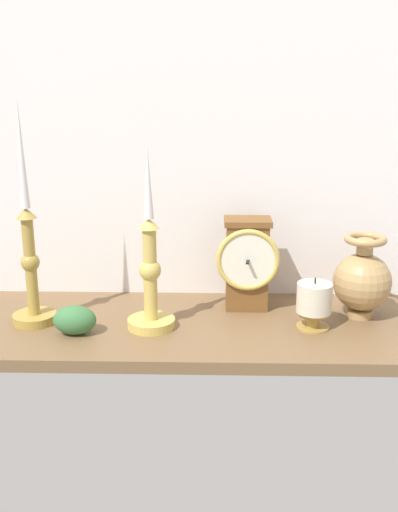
{
  "coord_description": "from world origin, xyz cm",
  "views": [
    {
      "loc": [
        2.62,
        -113.16,
        47.3
      ],
      "look_at": [
        -0.27,
        0.0,
        14.0
      ],
      "focal_mm": 42.34,
      "sensor_mm": 36.0,
      "label": 1
    }
  ],
  "objects_px": {
    "candlestick_tall_center": "(150,277)",
    "pillar_candle_front": "(314,303)",
    "mantel_clock": "(247,263)",
    "brass_vase_bulbous": "(362,280)",
    "candlestick_tall_left": "(30,261)"
  },
  "relations": [
    {
      "from": "mantel_clock",
      "to": "pillar_candle_front",
      "type": "xyz_separation_m",
      "value": [
        0.13,
        -0.1,
        -0.05
      ]
    },
    {
      "from": "mantel_clock",
      "to": "brass_vase_bulbous",
      "type": "relative_size",
      "value": 1.13
    },
    {
      "from": "candlestick_tall_center",
      "to": "brass_vase_bulbous",
      "type": "relative_size",
      "value": 2.09
    },
    {
      "from": "mantel_clock",
      "to": "candlestick_tall_center",
      "type": "bearing_deg",
      "value": -150.62
    },
    {
      "from": "candlestick_tall_center",
      "to": "pillar_candle_front",
      "type": "xyz_separation_m",
      "value": [
        0.32,
        0.01,
        -0.05
      ]
    },
    {
      "from": "mantel_clock",
      "to": "pillar_candle_front",
      "type": "distance_m",
      "value": 0.17
    },
    {
      "from": "brass_vase_bulbous",
      "to": "candlestick_tall_center",
      "type": "bearing_deg",
      "value": -170.81
    },
    {
      "from": "mantel_clock",
      "to": "candlestick_tall_left",
      "type": "xyz_separation_m",
      "value": [
        -0.43,
        -0.09,
        0.03
      ]
    },
    {
      "from": "mantel_clock",
      "to": "pillar_candle_front",
      "type": "bearing_deg",
      "value": -38.99
    },
    {
      "from": "brass_vase_bulbous",
      "to": "pillar_candle_front",
      "type": "bearing_deg",
      "value": -149.42
    },
    {
      "from": "mantel_clock",
      "to": "pillar_candle_front",
      "type": "relative_size",
      "value": 1.88
    },
    {
      "from": "mantel_clock",
      "to": "candlestick_tall_left",
      "type": "height_order",
      "value": "candlestick_tall_left"
    },
    {
      "from": "candlestick_tall_left",
      "to": "candlestick_tall_center",
      "type": "distance_m",
      "value": 0.24
    },
    {
      "from": "mantel_clock",
      "to": "candlestick_tall_left",
      "type": "relative_size",
      "value": 0.44
    },
    {
      "from": "mantel_clock",
      "to": "brass_vase_bulbous",
      "type": "xyz_separation_m",
      "value": [
        0.23,
        -0.04,
        -0.02
      ]
    }
  ]
}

